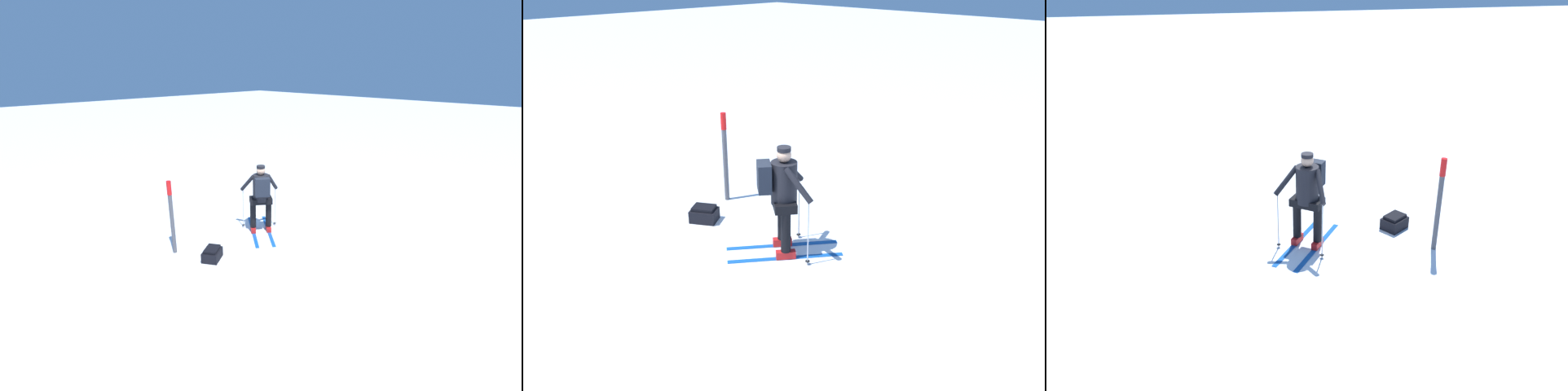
# 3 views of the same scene
# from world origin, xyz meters

# --- Properties ---
(ground_plane) EXTENTS (80.00, 80.00, 0.00)m
(ground_plane) POSITION_xyz_m (0.00, 0.00, 0.00)
(ground_plane) COLOR white
(skier) EXTENTS (1.72, 1.48, 1.74)m
(skier) POSITION_xyz_m (-0.45, 0.30, 1.03)
(skier) COLOR #144C9E
(skier) RESTS_ON ground_plane
(dropped_backpack) EXTENTS (0.54, 0.57, 0.28)m
(dropped_backpack) POSITION_xyz_m (-0.25, -1.42, 0.13)
(dropped_backpack) COLOR black
(dropped_backpack) RESTS_ON ground_plane
(trail_marker) EXTENTS (0.10, 0.10, 1.71)m
(trail_marker) POSITION_xyz_m (-1.10, -1.83, 0.99)
(trail_marker) COLOR #4C4C51
(trail_marker) RESTS_ON ground_plane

